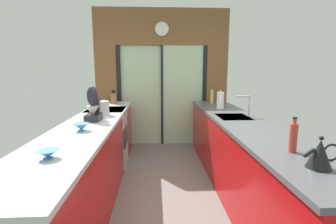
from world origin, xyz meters
name	(u,v)px	position (x,y,z in m)	size (l,w,h in m)	color
ground_plane	(166,182)	(0.00, 0.60, -0.01)	(5.04, 7.60, 0.02)	slate
back_wall_unit	(162,70)	(0.00, 2.40, 1.52)	(2.64, 0.12, 2.70)	brown
left_counter_run	(88,164)	(-0.91, 0.13, 0.47)	(0.62, 3.80, 0.92)	#AD0C0F
right_counter_run	(240,156)	(0.91, 0.30, 0.46)	(0.62, 3.80, 0.92)	#AD0C0F
sink_faucet	(247,103)	(1.06, 0.55, 1.11)	(0.19, 0.02, 0.28)	#B7BABC
oven_range	(107,138)	(-0.91, 1.25, 0.46)	(0.60, 0.60, 0.92)	#B7BABC
mixing_bowl_near	(48,154)	(-0.89, -0.90, 0.95)	(0.15, 0.15, 0.06)	teal
mixing_bowl_far	(81,127)	(-0.89, -0.11, 0.96)	(0.16, 0.16, 0.08)	teal
knife_block	(114,98)	(-0.89, 1.91, 1.02)	(0.08, 0.14, 0.25)	brown
stand_mixer	(93,107)	(-0.89, 0.40, 1.08)	(0.17, 0.27, 0.42)	black
stock_pot	(100,108)	(-0.89, 0.75, 1.02)	(0.25, 0.25, 0.22)	#B7BABC
kettle	(320,154)	(0.89, -1.16, 1.01)	(0.24, 0.16, 0.21)	black
soap_bottle_near	(293,137)	(0.89, -0.85, 1.04)	(0.06, 0.06, 0.27)	#B23D2D
soap_bottle_far	(212,97)	(0.89, 1.82, 1.04)	(0.05, 0.05, 0.28)	#D1CC4C
paper_towel_roll	(220,100)	(0.89, 1.23, 1.05)	(0.13, 0.13, 0.29)	#B7BABC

